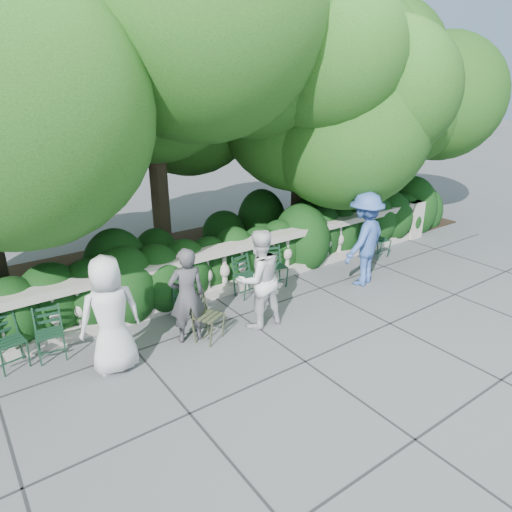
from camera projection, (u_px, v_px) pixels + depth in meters
ground at (289, 325)px, 8.04m from camera, size 90.00×90.00×0.00m
balustrade at (233, 268)px, 9.23m from camera, size 12.00×0.44×1.00m
shrub_hedge at (205, 271)px, 10.31m from camera, size 15.00×2.60×1.70m
tree_canopy at (221, 84)px, 9.39m from camera, size 15.04×6.52×6.78m
chair_a at (55, 363)px, 6.98m from camera, size 0.52×0.55×0.84m
chair_b at (18, 371)px, 6.78m from camera, size 0.51×0.55×0.84m
chair_c at (192, 322)px, 8.17m from camera, size 0.46×0.50×0.84m
chair_d at (278, 289)px, 9.45m from camera, size 0.52×0.56×0.84m
chair_e at (251, 298)px, 9.03m from camera, size 0.48×0.51×0.84m
chair_f at (382, 259)px, 11.00m from camera, size 0.46×0.50×0.84m
chair_weathered at (216, 342)px, 7.54m from camera, size 0.60×0.62×0.84m
person_businessman at (110, 315)px, 6.54m from camera, size 0.91×0.62×1.80m
person_woman_grey at (187, 296)px, 7.32m from camera, size 0.66×0.50×1.63m
person_casual_man at (259, 279)px, 7.77m from camera, size 0.90×0.72×1.75m
person_older_blue at (365, 239)px, 9.37m from camera, size 1.41×1.03×1.96m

